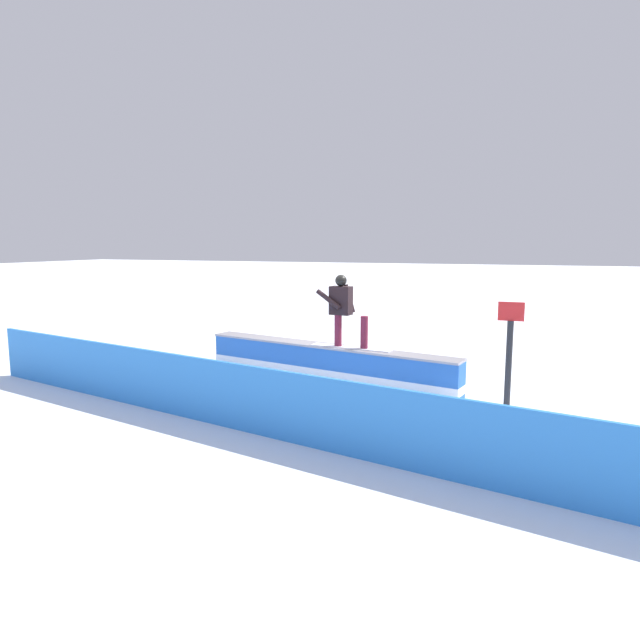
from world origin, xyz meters
TOP-DOWN VIEW (x-y plane):
  - ground_plane at (0.00, 0.00)m, footprint 120.00×120.00m
  - grind_box at (0.00, 0.00)m, footprint 5.41×1.58m
  - snowboarder at (-0.39, 0.10)m, footprint 1.62×0.45m
  - safety_fence at (0.00, 3.21)m, footprint 12.13×2.62m
  - trail_marker at (-3.39, 0.75)m, footprint 0.40×0.10m

SIDE VIEW (x-z plane):
  - ground_plane at x=0.00m, z-range 0.00..0.00m
  - grind_box at x=0.00m, z-range -0.03..0.66m
  - safety_fence at x=0.00m, z-range 0.00..0.97m
  - trail_marker at x=-3.39m, z-range 0.07..1.80m
  - snowboarder at x=-0.39m, z-range 0.74..2.12m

